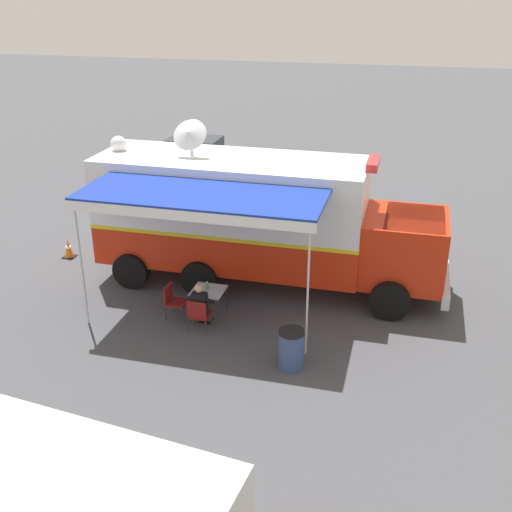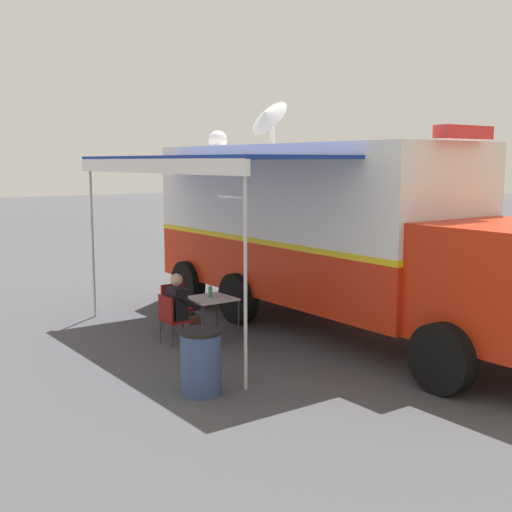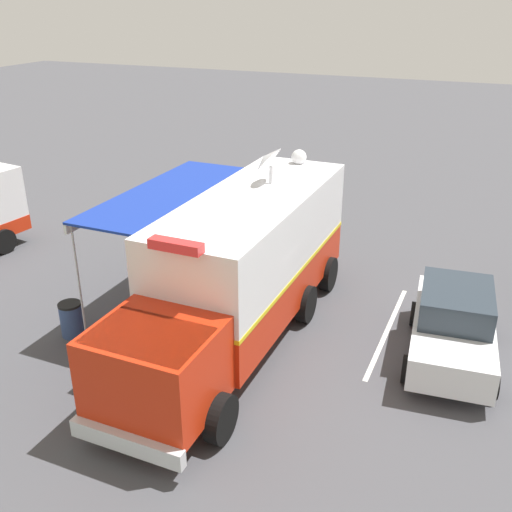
{
  "view_description": "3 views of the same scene",
  "coord_description": "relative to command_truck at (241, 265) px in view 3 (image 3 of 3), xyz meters",
  "views": [
    {
      "loc": [
        15.39,
        4.41,
        7.8
      ],
      "look_at": [
        0.76,
        0.87,
        1.1
      ],
      "focal_mm": 43.74,
      "sensor_mm": 36.0,
      "label": 1
    },
    {
      "loc": [
        8.67,
        9.95,
        3.19
      ],
      "look_at": [
        0.69,
        -0.71,
        1.28
      ],
      "focal_mm": 46.52,
      "sensor_mm": 36.0,
      "label": 2
    },
    {
      "loc": [
        -5.26,
        12.58,
        8.0
      ],
      "look_at": [
        0.17,
        -0.52,
        1.64
      ],
      "focal_mm": 41.3,
      "sensor_mm": 36.0,
      "label": 3
    }
  ],
  "objects": [
    {
      "name": "folding_chair_beside_table",
      "position": [
        2.45,
        -1.59,
        -1.43
      ],
      "size": [
        0.49,
        0.49,
        0.87
      ],
      "color": "maroon",
      "rests_on": "ground"
    },
    {
      "name": "car_behind_truck",
      "position": [
        -5.02,
        -0.97,
        -1.06
      ],
      "size": [
        2.28,
        4.34,
        1.76
      ],
      "color": "silver",
      "rests_on": "ground"
    },
    {
      "name": "trash_bin",
      "position": [
        3.95,
        1.7,
        -1.49
      ],
      "size": [
        0.57,
        0.57,
        0.91
      ],
      "color": "#384C7F",
      "rests_on": "ground"
    },
    {
      "name": "command_truck",
      "position": [
        0.0,
        0.0,
        0.0
      ],
      "size": [
        4.96,
        9.53,
        4.53
      ],
      "color": "red",
      "rests_on": "ground"
    },
    {
      "name": "ground_plane",
      "position": [
        -0.05,
        -0.75,
        -1.94
      ],
      "size": [
        100.0,
        100.0,
        0.0
      ],
      "primitive_type": "plane",
      "color": "#47474C"
    },
    {
      "name": "folding_chair_at_table",
      "position": [
        3.02,
        -0.73,
        -1.43
      ],
      "size": [
        0.49,
        0.49,
        0.87
      ],
      "color": "maroon",
      "rests_on": "ground"
    },
    {
      "name": "water_bottle",
      "position": [
        2.2,
        -0.77,
        -1.11
      ],
      "size": [
        0.07,
        0.07,
        0.22
      ],
      "color": "#3F9959",
      "rests_on": "folding_table"
    },
    {
      "name": "lot_stripe",
      "position": [
        -3.43,
        -1.6,
        -1.94
      ],
      "size": [
        0.21,
        4.8,
        0.01
      ],
      "primitive_type": "cube",
      "rotation": [
        0.0,
        0.0,
        -0.02
      ],
      "color": "silver",
      "rests_on": "ground"
    },
    {
      "name": "traffic_cone",
      "position": [
        -0.26,
        -6.0,
        -1.66
      ],
      "size": [
        0.36,
        0.36,
        0.58
      ],
      "color": "black",
      "rests_on": "ground"
    },
    {
      "name": "seated_responder",
      "position": [
        2.83,
        -0.73,
        -1.29
      ],
      "size": [
        0.67,
        0.56,
        1.25
      ],
      "color": "black",
      "rests_on": "ground"
    },
    {
      "name": "folding_table",
      "position": [
        2.22,
        -0.74,
        -1.27
      ],
      "size": [
        0.81,
        0.81,
        0.73
      ],
      "color": "silver",
      "rests_on": "ground"
    }
  ]
}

